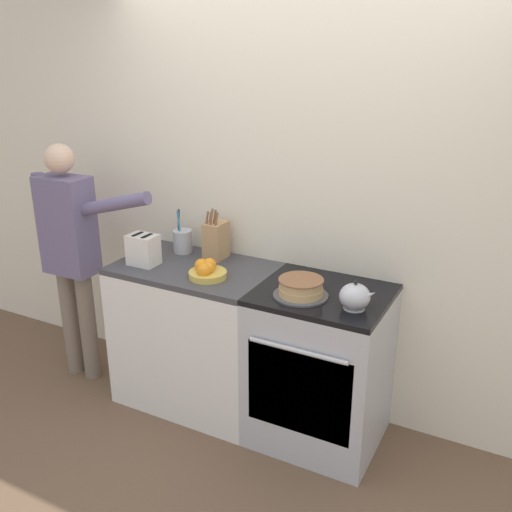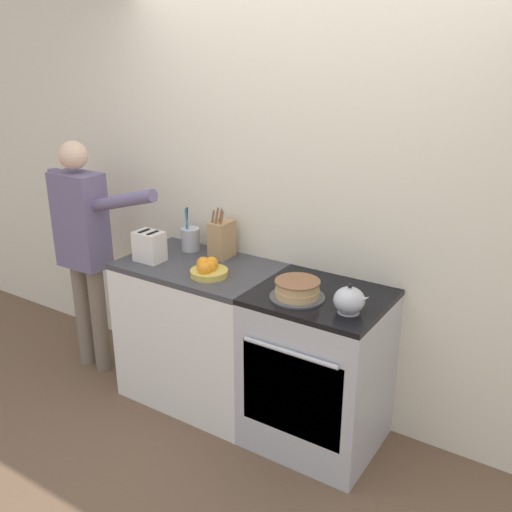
{
  "view_description": "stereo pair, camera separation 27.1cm",
  "coord_description": "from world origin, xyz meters",
  "px_view_note": "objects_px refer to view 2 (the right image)",
  "views": [
    {
      "loc": [
        1.22,
        -2.34,
        2.17
      ],
      "look_at": [
        -0.15,
        0.28,
        1.07
      ],
      "focal_mm": 40.0,
      "sensor_mm": 36.0,
      "label": 1
    },
    {
      "loc": [
        1.45,
        -2.21,
        2.17
      ],
      "look_at": [
        -0.15,
        0.28,
        1.07
      ],
      "focal_mm": 40.0,
      "sensor_mm": 36.0,
      "label": 2
    }
  ],
  "objects_px": {
    "stove_range": "(317,370)",
    "knife_block": "(222,239)",
    "utensil_crock": "(190,239)",
    "fruit_bowl": "(208,269)",
    "toaster": "(149,246)",
    "tea_kettle": "(349,300)",
    "layer_cake": "(297,290)",
    "person_baker": "(84,239)"
  },
  "relations": [
    {
      "from": "fruit_bowl",
      "to": "person_baker",
      "type": "bearing_deg",
      "value": -179.04
    },
    {
      "from": "tea_kettle",
      "to": "utensil_crock",
      "type": "xyz_separation_m",
      "value": [
        -1.24,
        0.29,
        0.01
      ]
    },
    {
      "from": "utensil_crock",
      "to": "knife_block",
      "type": "bearing_deg",
      "value": 1.24
    },
    {
      "from": "tea_kettle",
      "to": "fruit_bowl",
      "type": "height_order",
      "value": "tea_kettle"
    },
    {
      "from": "knife_block",
      "to": "utensil_crock",
      "type": "bearing_deg",
      "value": -178.76
    },
    {
      "from": "person_baker",
      "to": "utensil_crock",
      "type": "bearing_deg",
      "value": 36.5
    },
    {
      "from": "layer_cake",
      "to": "person_baker",
      "type": "distance_m",
      "value": 1.61
    },
    {
      "from": "knife_block",
      "to": "utensil_crock",
      "type": "height_order",
      "value": "knife_block"
    },
    {
      "from": "utensil_crock",
      "to": "toaster",
      "type": "bearing_deg",
      "value": -106.67
    },
    {
      "from": "stove_range",
      "to": "utensil_crock",
      "type": "height_order",
      "value": "utensil_crock"
    },
    {
      "from": "stove_range",
      "to": "layer_cake",
      "type": "distance_m",
      "value": 0.52
    },
    {
      "from": "toaster",
      "to": "utensil_crock",
      "type": "bearing_deg",
      "value": 73.33
    },
    {
      "from": "knife_block",
      "to": "layer_cake",
      "type": "bearing_deg",
      "value": -22.19
    },
    {
      "from": "utensil_crock",
      "to": "layer_cake",
      "type": "bearing_deg",
      "value": -16.47
    },
    {
      "from": "layer_cake",
      "to": "tea_kettle",
      "type": "height_order",
      "value": "tea_kettle"
    },
    {
      "from": "stove_range",
      "to": "tea_kettle",
      "type": "height_order",
      "value": "tea_kettle"
    },
    {
      "from": "stove_range",
      "to": "person_baker",
      "type": "distance_m",
      "value": 1.77
    },
    {
      "from": "layer_cake",
      "to": "tea_kettle",
      "type": "relative_size",
      "value": 1.53
    },
    {
      "from": "person_baker",
      "to": "layer_cake",
      "type": "bearing_deg",
      "value": 12.91
    },
    {
      "from": "tea_kettle",
      "to": "utensil_crock",
      "type": "bearing_deg",
      "value": 166.77
    },
    {
      "from": "tea_kettle",
      "to": "toaster",
      "type": "bearing_deg",
      "value": 179.86
    },
    {
      "from": "stove_range",
      "to": "layer_cake",
      "type": "bearing_deg",
      "value": -130.26
    },
    {
      "from": "knife_block",
      "to": "fruit_bowl",
      "type": "relative_size",
      "value": 1.5
    },
    {
      "from": "person_baker",
      "to": "fruit_bowl",
      "type": "bearing_deg",
      "value": 12.96
    },
    {
      "from": "toaster",
      "to": "person_baker",
      "type": "bearing_deg",
      "value": -178.53
    },
    {
      "from": "knife_block",
      "to": "person_baker",
      "type": "height_order",
      "value": "person_baker"
    },
    {
      "from": "knife_block",
      "to": "fruit_bowl",
      "type": "xyz_separation_m",
      "value": [
        0.11,
        -0.29,
        -0.08
      ]
    },
    {
      "from": "tea_kettle",
      "to": "person_baker",
      "type": "relative_size",
      "value": 0.12
    },
    {
      "from": "stove_range",
      "to": "knife_block",
      "type": "height_order",
      "value": "knife_block"
    },
    {
      "from": "utensil_crock",
      "to": "toaster",
      "type": "distance_m",
      "value": 0.3
    },
    {
      "from": "person_baker",
      "to": "stove_range",
      "type": "bearing_deg",
      "value": 16.26
    },
    {
      "from": "layer_cake",
      "to": "fruit_bowl",
      "type": "height_order",
      "value": "fruit_bowl"
    },
    {
      "from": "stove_range",
      "to": "tea_kettle",
      "type": "distance_m",
      "value": 0.58
    },
    {
      "from": "stove_range",
      "to": "layer_cake",
      "type": "relative_size",
      "value": 3.15
    },
    {
      "from": "tea_kettle",
      "to": "knife_block",
      "type": "xyz_separation_m",
      "value": [
        -1.0,
        0.3,
        0.05
      ]
    },
    {
      "from": "stove_range",
      "to": "utensil_crock",
      "type": "relative_size",
      "value": 3.29
    },
    {
      "from": "fruit_bowl",
      "to": "toaster",
      "type": "relative_size",
      "value": 1.14
    },
    {
      "from": "utensil_crock",
      "to": "person_baker",
      "type": "height_order",
      "value": "person_baker"
    },
    {
      "from": "tea_kettle",
      "to": "knife_block",
      "type": "height_order",
      "value": "knife_block"
    },
    {
      "from": "utensil_crock",
      "to": "toaster",
      "type": "height_order",
      "value": "utensil_crock"
    },
    {
      "from": "utensil_crock",
      "to": "toaster",
      "type": "relative_size",
      "value": 1.47
    },
    {
      "from": "stove_range",
      "to": "fruit_bowl",
      "type": "distance_m",
      "value": 0.84
    }
  ]
}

